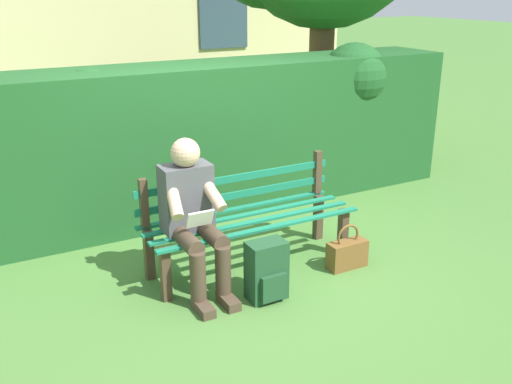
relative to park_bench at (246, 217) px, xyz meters
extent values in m
plane|color=#477533|center=(0.00, 0.07, -0.41)|extent=(60.00, 60.00, 0.00)
cube|color=#4C3828|center=(-0.81, 0.26, -0.20)|extent=(0.07, 0.07, 0.42)
cube|color=#4C3828|center=(0.81, 0.26, -0.20)|extent=(0.07, 0.07, 0.42)
cube|color=#4C3828|center=(-0.81, -0.12, -0.20)|extent=(0.07, 0.07, 0.42)
cube|color=#4C3828|center=(0.81, -0.12, -0.20)|extent=(0.07, 0.07, 0.42)
cube|color=#197251|center=(0.00, -0.17, 0.01)|extent=(1.77, 0.06, 0.02)
cube|color=#197251|center=(0.00, -0.01, 0.01)|extent=(1.77, 0.06, 0.02)
cube|color=#197251|center=(0.00, 0.15, 0.01)|extent=(1.77, 0.06, 0.02)
cube|color=#197251|center=(0.00, 0.31, 0.01)|extent=(1.77, 0.06, 0.02)
cube|color=#4C3828|center=(-0.81, -0.16, 0.22)|extent=(0.06, 0.06, 0.39)
cube|color=#4C3828|center=(0.81, -0.16, 0.22)|extent=(0.06, 0.06, 0.39)
cube|color=#197251|center=(0.00, -0.16, 0.14)|extent=(1.77, 0.02, 0.06)
cube|color=#197251|center=(0.00, -0.16, 0.30)|extent=(1.77, 0.02, 0.06)
cube|color=#4C4C51|center=(0.54, 0.05, 0.28)|extent=(0.38, 0.22, 0.52)
sphere|color=#D8AD8C|center=(0.54, 0.07, 0.64)|extent=(0.22, 0.22, 0.22)
cylinder|color=#473828|center=(0.44, 0.26, 0.04)|extent=(0.13, 0.42, 0.13)
cylinder|color=#473828|center=(0.64, 0.26, 0.04)|extent=(0.13, 0.42, 0.13)
cylinder|color=#473828|center=(0.44, 0.47, -0.19)|extent=(0.12, 0.12, 0.44)
cylinder|color=#473828|center=(0.64, 0.47, -0.19)|extent=(0.12, 0.12, 0.44)
cube|color=#473828|center=(0.44, 0.55, -0.38)|extent=(0.10, 0.24, 0.07)
cube|color=#473828|center=(0.64, 0.55, -0.38)|extent=(0.10, 0.24, 0.07)
cylinder|color=#D8AD8C|center=(0.39, 0.19, 0.35)|extent=(0.14, 0.32, 0.26)
cylinder|color=#D8AD8C|center=(0.69, 0.19, 0.35)|extent=(0.14, 0.32, 0.26)
cube|color=white|center=(0.54, 0.31, 0.21)|extent=(0.20, 0.07, 0.13)
cube|color=#1E5123|center=(-0.43, -1.33, 0.33)|extent=(5.18, 0.80, 1.50)
sphere|color=#1E5123|center=(-1.98, -1.21, 0.86)|extent=(0.72, 0.72, 0.72)
sphere|color=#1E5123|center=(0.87, -1.41, 0.78)|extent=(0.64, 0.64, 0.64)
cylinder|color=brown|center=(-2.31, -2.32, 0.70)|extent=(0.32, 0.32, 2.23)
cube|color=#334756|center=(-2.37, -5.37, 1.37)|extent=(0.90, 0.04, 1.20)
cube|color=#1E4728|center=(0.14, 0.59, -0.19)|extent=(0.29, 0.18, 0.46)
cube|color=#1E4728|center=(0.14, 0.70, -0.28)|extent=(0.20, 0.04, 0.20)
cylinder|color=#1E4728|center=(0.05, 0.48, -0.16)|extent=(0.04, 0.04, 0.27)
cylinder|color=#1E4728|center=(0.22, 0.48, -0.16)|extent=(0.04, 0.04, 0.27)
cube|color=brown|center=(-0.69, 0.48, -0.30)|extent=(0.34, 0.14, 0.23)
torus|color=brown|center=(-0.69, 0.48, -0.13)|extent=(0.21, 0.02, 0.21)
camera|label=1|loc=(2.00, 3.85, 1.80)|focal=39.88mm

